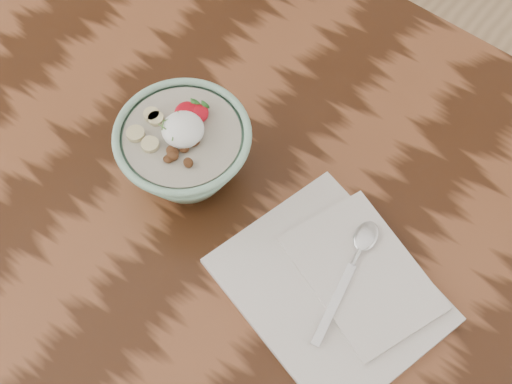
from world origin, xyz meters
TOP-DOWN VIEW (x-y plane):
  - table at (0.00, 0.00)cm, footprint 160.00×90.00cm
  - breakfast_bowl at (-7.09, -2.36)cm, footprint 18.43×18.43cm
  - napkin at (19.71, -3.86)cm, footprint 32.16×28.41cm
  - spoon at (19.46, 1.21)cm, footprint 5.71×19.02cm

SIDE VIEW (x-z plane):
  - table at x=0.00cm, z-range 28.20..103.20cm
  - napkin at x=19.71cm, z-range 74.86..76.55cm
  - spoon at x=19.46cm, z-range 76.60..77.60cm
  - breakfast_bowl at x=-7.09cm, z-range 75.01..87.57cm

